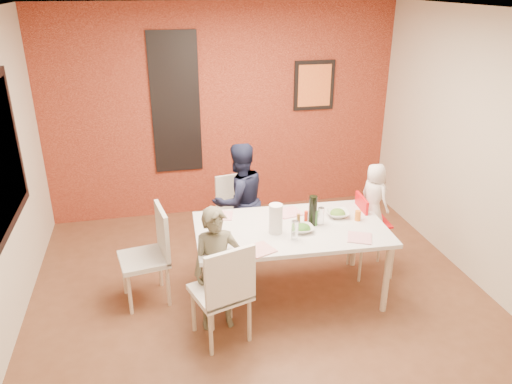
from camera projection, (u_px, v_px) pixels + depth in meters
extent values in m
plane|color=brown|center=(263.00, 301.00, 4.92)|extent=(4.50, 4.50, 0.00)
cube|color=silver|center=(264.00, 11.00, 3.85)|extent=(4.50, 4.50, 0.02)
cube|color=beige|center=(223.00, 112.00, 6.40)|extent=(4.50, 0.02, 2.70)
cube|color=beige|center=(372.00, 341.00, 2.37)|extent=(4.50, 0.02, 2.70)
cube|color=beige|center=(489.00, 156.00, 4.83)|extent=(0.02, 4.50, 2.70)
cube|color=maroon|center=(223.00, 113.00, 6.39)|extent=(4.50, 0.02, 2.70)
cube|color=silver|center=(176.00, 104.00, 6.19)|extent=(0.55, 0.03, 1.70)
cube|color=black|center=(176.00, 104.00, 6.19)|extent=(0.60, 0.03, 1.76)
cube|color=black|center=(314.00, 85.00, 6.49)|extent=(0.54, 0.03, 0.64)
cube|color=orange|center=(314.00, 86.00, 6.48)|extent=(0.44, 0.01, 0.54)
cube|color=silver|center=(291.00, 229.00, 4.75)|extent=(1.85, 1.09, 0.04)
cylinder|color=beige|center=(210.00, 296.00, 4.39)|extent=(0.06, 0.06, 0.71)
cylinder|color=beige|center=(203.00, 249.00, 5.15)|extent=(0.06, 0.06, 0.71)
cylinder|color=beige|center=(386.00, 279.00, 4.65)|extent=(0.06, 0.06, 0.71)
cylinder|color=beige|center=(355.00, 236.00, 5.41)|extent=(0.06, 0.06, 0.71)
cube|color=white|center=(220.00, 292.00, 4.27)|extent=(0.56, 0.56, 0.05)
cube|color=white|center=(230.00, 278.00, 4.01)|extent=(0.44, 0.17, 0.51)
cylinder|color=#BEA98D|center=(230.00, 298.00, 4.60)|extent=(0.04, 0.04, 0.44)
cylinder|color=#BEA98D|center=(249.00, 320.00, 4.30)|extent=(0.04, 0.04, 0.44)
cylinder|color=#BEA98D|center=(193.00, 310.00, 4.43)|extent=(0.04, 0.04, 0.44)
cylinder|color=#BEA98D|center=(211.00, 334.00, 4.14)|extent=(0.04, 0.04, 0.44)
cube|color=white|center=(237.00, 216.00, 5.78)|extent=(0.45, 0.45, 0.04)
cube|color=white|center=(232.00, 192.00, 5.84)|extent=(0.39, 0.10, 0.45)
cylinder|color=#C1AA8F|center=(229.00, 240.00, 5.67)|extent=(0.03, 0.03, 0.39)
cylinder|color=#C1AA8F|center=(220.00, 228.00, 5.94)|extent=(0.03, 0.03, 0.39)
cylinder|color=#C1AA8F|center=(255.00, 235.00, 5.78)|extent=(0.03, 0.03, 0.39)
cylinder|color=#C1AA8F|center=(245.00, 224.00, 6.05)|extent=(0.03, 0.03, 0.39)
cube|color=silver|center=(144.00, 259.00, 4.78)|extent=(0.51, 0.51, 0.05)
cube|color=silver|center=(162.00, 232.00, 4.75)|extent=(0.11, 0.44, 0.50)
cylinder|color=beige|center=(124.00, 275.00, 4.96)|extent=(0.04, 0.04, 0.44)
cylinder|color=beige|center=(160.00, 267.00, 5.09)|extent=(0.04, 0.04, 0.44)
cylinder|color=beige|center=(130.00, 294.00, 4.65)|extent=(0.04, 0.04, 0.44)
cylinder|color=beige|center=(168.00, 286.00, 4.78)|extent=(0.04, 0.04, 0.44)
cube|color=red|center=(373.00, 230.00, 5.23)|extent=(0.33, 0.33, 0.05)
cube|color=red|center=(361.00, 213.00, 5.13)|extent=(0.04, 0.31, 0.37)
cube|color=red|center=(373.00, 222.00, 5.20)|extent=(0.33, 0.33, 0.02)
cylinder|color=#C1AC8F|center=(392.00, 259.00, 5.20)|extent=(0.03, 0.03, 0.48)
cylinder|color=#C1AC8F|center=(360.00, 261.00, 5.15)|extent=(0.03, 0.03, 0.48)
cylinder|color=#C1AC8F|center=(379.00, 242.00, 5.52)|extent=(0.03, 0.03, 0.48)
cylinder|color=#C1AC8F|center=(349.00, 245.00, 5.47)|extent=(0.03, 0.03, 0.48)
imported|color=brown|center=(217.00, 270.00, 4.37)|extent=(0.44, 0.30, 1.17)
imported|color=#151931|center=(239.00, 201.00, 5.53)|extent=(0.78, 0.69, 1.33)
imported|color=silver|center=(374.00, 197.00, 5.08)|extent=(0.33, 0.40, 0.71)
cube|color=white|center=(260.00, 250.00, 4.34)|extent=(0.29, 0.29, 0.01)
cube|color=white|center=(289.00, 212.00, 5.03)|extent=(0.27, 0.27, 0.01)
cube|color=white|center=(360.00, 238.00, 4.54)|extent=(0.28, 0.28, 0.01)
cube|color=white|center=(222.00, 216.00, 4.96)|extent=(0.25, 0.25, 0.01)
imported|color=silver|center=(303.00, 229.00, 4.66)|extent=(0.21, 0.21, 0.05)
imported|color=silver|center=(338.00, 214.00, 4.95)|extent=(0.25, 0.25, 0.06)
cylinder|color=black|center=(313.00, 211.00, 4.73)|extent=(0.08, 0.08, 0.30)
cylinder|color=white|center=(295.00, 230.00, 4.49)|extent=(0.06, 0.06, 0.18)
cylinder|color=white|center=(321.00, 216.00, 4.76)|extent=(0.06, 0.06, 0.18)
cylinder|color=white|center=(276.00, 219.00, 4.59)|extent=(0.13, 0.13, 0.28)
cylinder|color=red|center=(306.00, 218.00, 4.77)|extent=(0.04, 0.04, 0.14)
cylinder|color=#2E7326|center=(315.00, 218.00, 4.75)|extent=(0.04, 0.04, 0.15)
cylinder|color=brown|center=(298.00, 220.00, 4.73)|extent=(0.03, 0.03, 0.13)
cylinder|color=orange|center=(358.00, 216.00, 4.86)|extent=(0.06, 0.06, 0.10)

